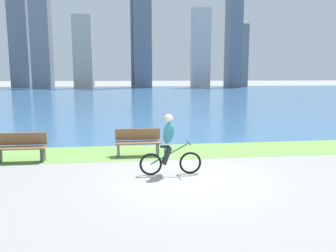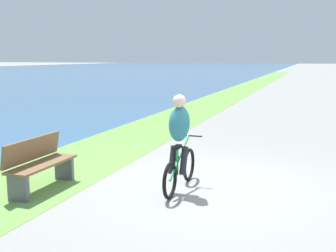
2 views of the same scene
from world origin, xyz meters
name	(u,v)px [view 1 (image 1 of 2)]	position (x,y,z in m)	size (l,w,h in m)	color
ground_plane	(186,178)	(0.00, 0.00, 0.00)	(300.00, 300.00, 0.00)	gray
grass_strip_bayside	(170,151)	(0.00, 3.13, 0.00)	(120.00, 2.35, 0.01)	#6B9947
bay_water_surface	(136,94)	(0.00, 38.81, 0.00)	(300.00, 69.02, 0.00)	#386693
cyclist_lead	(169,145)	(-0.38, 0.39, 0.83)	(1.69, 0.52, 1.65)	black
bench_near_path	(21,147)	(-4.76, 2.33, 0.45)	(1.50, 0.47, 0.90)	brown
bench_far_along_path	(138,142)	(-1.13, 2.67, 0.45)	(1.50, 0.47, 0.90)	brown
city_skyline_far_shore	(129,36)	(-0.53, 64.11, 10.83)	(52.63, 11.40, 27.96)	slate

